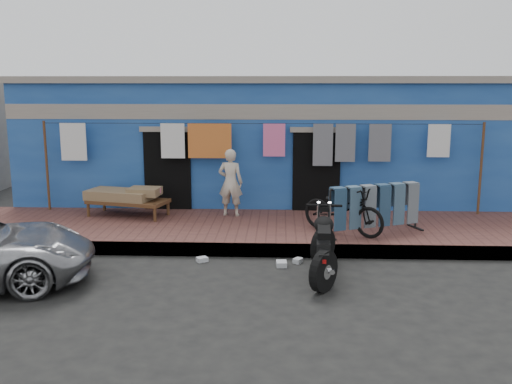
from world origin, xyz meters
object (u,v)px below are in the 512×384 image
Objects in this scene: motorcycle at (324,244)px; jeans_rack at (374,208)px; seated_person at (231,182)px; bicycle at (343,204)px; charpoy at (128,202)px.

jeans_rack is at bearing 63.67° from motorcycle.
seated_person reaches higher than bicycle.
seated_person is at bearing 3.25° from charpoy.
seated_person reaches higher than jeans_rack.
bicycle is (2.38, -1.43, -0.17)m from seated_person.
bicycle reaches higher than jeans_rack.
seated_person reaches higher than charpoy.
seated_person is at bearing 96.77° from bicycle.
bicycle is 0.63m from jeans_rack.
bicycle is at bearing 78.61° from motorcycle.
motorcycle is at bearing -38.06° from charpoy.
seated_person reaches higher than motorcycle.
motorcycle is at bearing -120.07° from jeans_rack.
charpoy is (-4.69, 1.30, -0.27)m from bicycle.
seated_person is 2.36m from charpoy.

